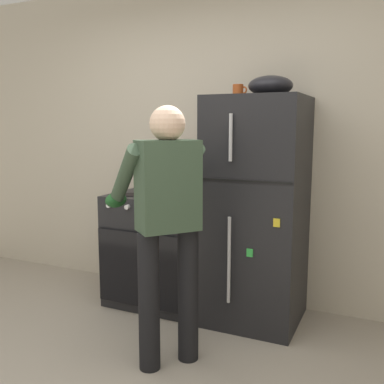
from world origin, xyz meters
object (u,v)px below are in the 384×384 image
Objects in this scene: refrigerator at (257,211)px; red_pot at (173,189)px; pepper_mill at (140,178)px; person_cook at (166,213)px; stove_range at (159,248)px; coffee_mug at (238,91)px; mixing_bowl at (270,86)px.

red_pot is at bearing -175.82° from refrigerator.
red_pot is 1.96× the size of pepper_mill.
refrigerator is 0.90m from person_cook.
person_cook is (-0.33, -0.83, 0.11)m from refrigerator.
red_pot is (-0.35, 0.78, 0.02)m from person_cook.
stove_range is 0.55m from red_pot.
coffee_mug is (0.66, 0.06, 1.28)m from stove_range.
red_pot reaches higher than stove_range.
mixing_bowl is at bearing -9.30° from pepper_mill.
red_pot is 0.92m from coffee_mug.
stove_range is 8.29× the size of coffee_mug.
mixing_bowl reaches higher than person_cook.
mixing_bowl is (1.22, -0.20, 0.74)m from pepper_mill.
coffee_mug is at bearing 164.17° from refrigerator.
person_cook is 0.86m from red_pot.
pepper_mill is (-0.96, 0.15, -0.72)m from coffee_mug.
red_pot is (-0.68, -0.05, 0.14)m from refrigerator.
pepper_mill is 0.59× the size of mixing_bowl.
refrigerator reaches higher than red_pot.
pepper_mill is 1.44m from mixing_bowl.
coffee_mug reaches higher than stove_range.
coffee_mug is at bearing 11.23° from red_pot.
pepper_mill is at bearing 171.15° from coffee_mug.
mixing_bowl is at bearing 3.76° from red_pot.
person_cook is at bearing -111.51° from refrigerator.
stove_range is 2.55× the size of red_pot.
refrigerator is 1.06× the size of person_cook.
coffee_mug is (0.50, 0.10, 0.76)m from red_pot.
stove_range is 1.60m from mixing_bowl.
person_cook is 1.32m from pepper_mill.
stove_range is at bearing 166.08° from red_pot.
coffee_mug is (-0.18, 0.05, 0.89)m from refrigerator.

